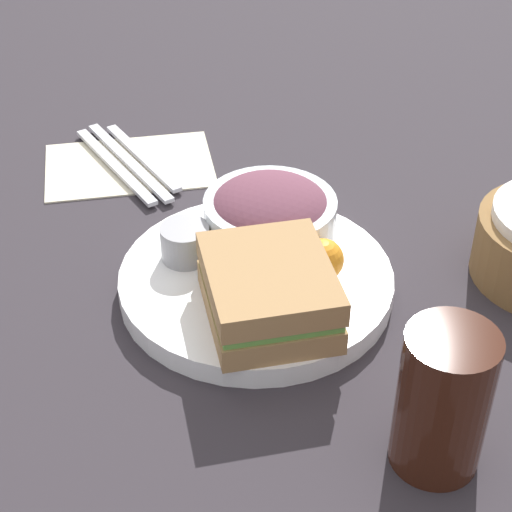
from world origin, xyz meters
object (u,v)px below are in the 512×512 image
plate (256,282)px  knife (129,161)px  drink_glass (443,401)px  dressing_cup (185,243)px  spoon (143,157)px  sandwich (274,291)px  salad_bowl (270,214)px  fork (115,166)px

plate → knife: (-0.25, -0.11, -0.00)m
plate → drink_glass: bearing=23.8°
dressing_cup → drink_glass: size_ratio=0.38×
spoon → sandwich: bearing=173.6°
spoon → drink_glass: bearing=178.5°
plate → sandwich: 0.07m
plate → knife: bearing=-157.3°
salad_bowl → fork: bearing=-142.6°
sandwich → plate: bearing=-175.8°
plate → spoon: bearing=-161.1°
plate → salad_bowl: 0.07m
sandwich → drink_glass: drink_glass is taller
drink_glass → knife: (-0.48, -0.20, -0.06)m
plate → knife: plate is taller
plate → fork: (-0.25, -0.12, -0.00)m
dressing_cup → spoon: 0.23m
plate → sandwich: size_ratio=2.01×
drink_glass → spoon: 0.52m
dressing_cup → spoon: (-0.22, -0.03, -0.03)m
knife → fork: bearing=90.0°
sandwich → dressing_cup: (-0.10, -0.07, -0.01)m
spoon → fork: bearing=90.0°
plate → salad_bowl: bearing=156.4°
drink_glass → spoon: drink_glass is taller
drink_glass → fork: bearing=-154.8°
salad_bowl → sandwich: bearing=-9.4°
sandwich → dressing_cup: sandwich is taller
sandwich → dressing_cup: 0.12m
fork → dressing_cup: bearing=173.3°
dressing_cup → knife: 0.22m
fork → spoon: same height
dressing_cup → knife: size_ratio=0.23×
fork → knife: (-0.01, 0.02, 0.00)m
sandwich → dressing_cup: size_ratio=2.75×
dressing_cup → drink_glass: drink_glass is taller
plate → fork: size_ratio=1.36×
plate → spoon: 0.28m
salad_bowl → drink_glass: (0.28, 0.07, 0.01)m
sandwich → fork: size_ratio=0.68×
drink_glass → knife: 0.52m
salad_bowl → dressing_cup: bearing=-77.8°
sandwich → salad_bowl: 0.12m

